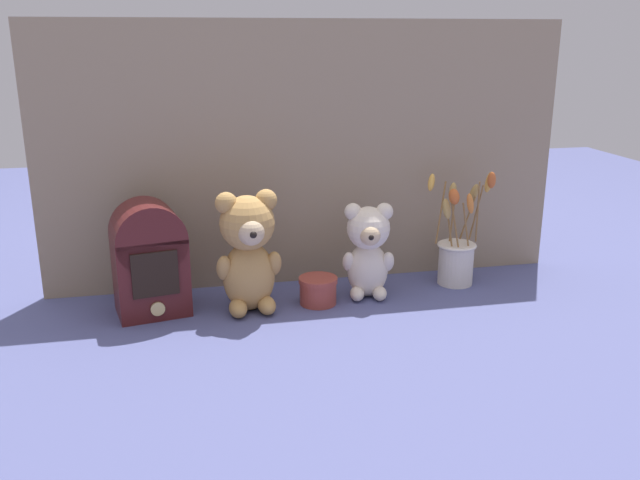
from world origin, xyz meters
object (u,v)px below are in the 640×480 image
teddy_bear_large (248,250)px  teddy_bear_medium (368,249)px  flower_vase (457,252)px  vintage_radio (149,257)px  decorative_tin_tall (318,290)px

teddy_bear_large → teddy_bear_medium: bearing=5.5°
flower_vase → vintage_radio: (-0.77, -0.03, 0.05)m
vintage_radio → flower_vase: bearing=2.5°
teddy_bear_medium → decorative_tin_tall: teddy_bear_medium is taller
teddy_bear_large → vintage_radio: 0.23m
decorative_tin_tall → vintage_radio: bearing=175.9°
teddy_bear_medium → flower_vase: flower_vase is taller
teddy_bear_large → vintage_radio: teddy_bear_large is taller
teddy_bear_medium → vintage_radio: vintage_radio is taller
decorative_tin_tall → teddy_bear_large: bearing=-177.8°
flower_vase → teddy_bear_medium: bearing=-171.1°
teddy_bear_medium → decorative_tin_tall: bearing=-170.3°
teddy_bear_medium → flower_vase: (0.25, 0.04, -0.04)m
teddy_bear_large → flower_vase: flower_vase is taller
teddy_bear_large → flower_vase: size_ratio=0.95×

